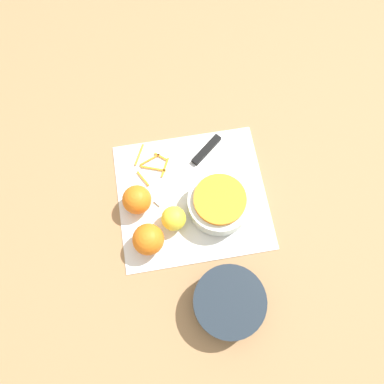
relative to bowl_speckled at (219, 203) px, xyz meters
name	(u,v)px	position (x,y,z in m)	size (l,w,h in m)	color
ground_plane	(192,196)	(0.07, -0.04, -0.04)	(4.00, 4.00, 0.00)	#9E754C
cutting_board	(192,196)	(0.07, -0.04, -0.04)	(0.41, 0.37, 0.01)	silver
bowl_speckled	(219,203)	(0.00, 0.00, 0.00)	(0.17, 0.17, 0.07)	silver
bowl_dark	(229,302)	(0.02, 0.25, 0.00)	(0.18, 0.18, 0.07)	#1E2833
knife	(200,157)	(0.03, -0.15, -0.03)	(0.22, 0.19, 0.02)	black
orange_left	(137,200)	(0.21, -0.04, 0.01)	(0.08, 0.08, 0.08)	orange
orange_right	(148,239)	(0.20, 0.07, 0.01)	(0.08, 0.08, 0.08)	orange
lemon	(174,218)	(0.13, 0.02, 0.00)	(0.07, 0.07, 0.07)	yellow
peel_pile	(151,164)	(0.16, -0.15, -0.03)	(0.10, 0.13, 0.00)	orange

